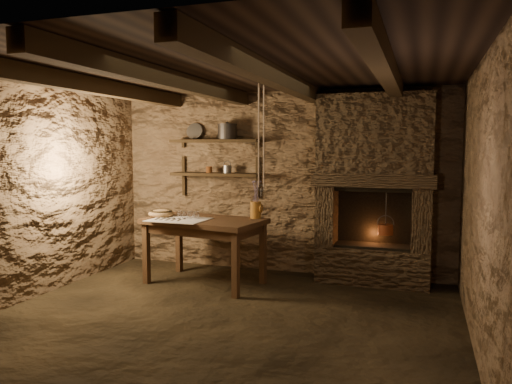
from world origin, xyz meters
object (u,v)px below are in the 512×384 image
(wooden_bowl, at_px, (161,214))
(red_pot, at_px, (386,229))
(stoneware_jug, at_px, (256,202))
(work_table, at_px, (205,249))
(iron_stockpot, at_px, (227,132))

(wooden_bowl, distance_m, red_pot, 2.76)
(red_pot, bearing_deg, stoneware_jug, -165.67)
(work_table, distance_m, wooden_bowl, 0.71)
(wooden_bowl, bearing_deg, work_table, 1.52)
(wooden_bowl, bearing_deg, stoneware_jug, 12.25)
(iron_stockpot, relative_size, red_pot, 0.46)
(work_table, relative_size, iron_stockpot, 6.05)
(work_table, height_order, red_pot, red_pot)
(work_table, relative_size, red_pot, 2.81)
(work_table, distance_m, stoneware_jug, 0.85)
(stoneware_jug, height_order, wooden_bowl, stoneware_jug)
(stoneware_jug, relative_size, red_pot, 0.87)
(red_pot, bearing_deg, work_table, -163.43)
(wooden_bowl, bearing_deg, iron_stockpot, 52.25)
(iron_stockpot, xyz_separation_m, red_pot, (2.09, -0.12, -1.17))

